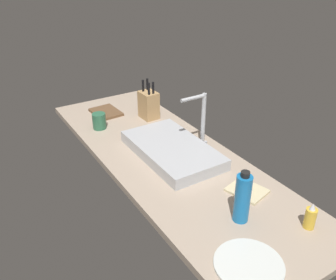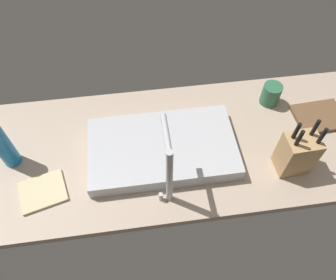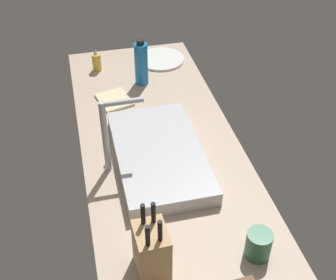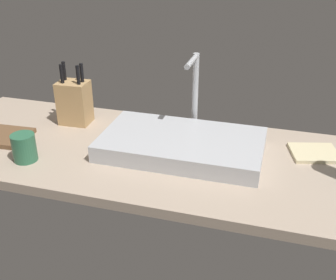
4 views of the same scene
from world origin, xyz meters
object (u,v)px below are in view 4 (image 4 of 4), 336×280
faucet (194,87)px  cutting_board (1,136)px  sink_basin (182,144)px  coffee_mug (24,148)px  knife_block (74,102)px  dish_towel (314,153)px

faucet → cutting_board: size_ratio=1.48×
faucet → sink_basin: bearing=-89.4°
coffee_mug → knife_block: bearing=86.3°
coffee_mug → faucet: bearing=37.6°
coffee_mug → cutting_board: bearing=147.2°
faucet → knife_block: size_ratio=1.23×
faucet → coffee_mug: faucet is taller
dish_towel → coffee_mug: coffee_mug is taller
dish_towel → faucet: bearing=171.5°
knife_block → cutting_board: bearing=-136.7°
knife_block → dish_towel: size_ratio=1.55×
faucet → coffee_mug: size_ratio=3.18×
faucet → cutting_board: (-69.48, -26.88, -17.55)cm
knife_block → coffee_mug: size_ratio=2.58×
knife_block → cutting_board: size_ratio=1.20×
sink_basin → faucet: size_ratio=1.85×
sink_basin → cutting_board: sink_basin is taller
sink_basin → knife_block: 50.67cm
sink_basin → dish_towel: size_ratio=3.53×
knife_block → cutting_board: (-21.03, -21.41, -8.28)cm
dish_towel → coffee_mug: bearing=-161.7°
cutting_board → dish_towel: size_ratio=1.29×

